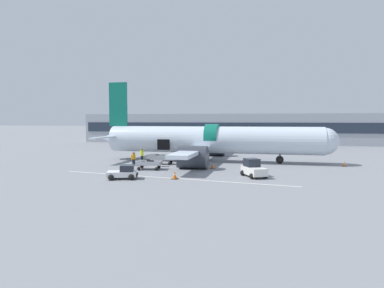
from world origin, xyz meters
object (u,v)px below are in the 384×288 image
(ground_crew_loader_a, at_px, (142,155))
(ground_crew_supervisor, at_px, (182,157))
(baggage_tug_lead, at_px, (253,169))
(suitcase_on_tarmac_upright, at_px, (142,164))
(ground_crew_driver, at_px, (178,160))
(baggage_cart_queued, at_px, (150,165))
(suitcase_on_tarmac_spare, at_px, (140,163))
(airplane, at_px, (209,141))
(ground_crew_helper, at_px, (134,158))
(baggage_tug_mid, at_px, (123,173))
(baggage_cart_loading, at_px, (162,159))
(ground_crew_loader_b, at_px, (133,159))

(ground_crew_loader_a, xyz_separation_m, ground_crew_supervisor, (5.68, -0.84, -0.09))
(baggage_tug_lead, distance_m, suitcase_on_tarmac_upright, 14.25)
(baggage_tug_lead, relative_size, ground_crew_supervisor, 2.08)
(ground_crew_loader_a, distance_m, ground_crew_driver, 6.78)
(ground_crew_driver, bearing_deg, ground_crew_loader_a, 149.34)
(baggage_tug_lead, xyz_separation_m, suitcase_on_tarmac_upright, (-13.45, 4.70, -0.44))
(baggage_cart_queued, relative_size, suitcase_on_tarmac_spare, 6.34)
(baggage_tug_lead, height_order, ground_crew_supervisor, baggage_tug_lead)
(airplane, xyz_separation_m, ground_crew_helper, (-8.59, -4.94, -1.95))
(airplane, bearing_deg, baggage_tug_mid, -109.46)
(baggage_cart_loading, xyz_separation_m, ground_crew_loader_b, (-2.82, -2.26, 0.22))
(airplane, bearing_deg, baggage_cart_loading, -141.01)
(baggage_cart_queued, xyz_separation_m, ground_crew_loader_b, (-2.94, 2.33, 0.33))
(ground_crew_supervisor, distance_m, ground_crew_helper, 6.04)
(baggage_cart_loading, relative_size, ground_crew_helper, 2.75)
(ground_crew_driver, bearing_deg, suitcase_on_tarmac_spare, 172.16)
(baggage_tug_lead, relative_size, suitcase_on_tarmac_spare, 5.72)
(baggage_cart_loading, distance_m, suitcase_on_tarmac_upright, 2.84)
(ground_crew_loader_a, height_order, ground_crew_helper, ground_crew_loader_a)
(baggage_tug_lead, bearing_deg, baggage_tug_mid, -161.20)
(airplane, bearing_deg, ground_crew_supervisor, -126.16)
(ground_crew_loader_b, relative_size, ground_crew_helper, 1.06)
(airplane, bearing_deg, baggage_cart_queued, -120.01)
(baggage_cart_queued, bearing_deg, airplane, 59.99)
(baggage_tug_lead, height_order, ground_crew_helper, baggage_tug_lead)
(baggage_tug_lead, relative_size, baggage_cart_loading, 0.80)
(baggage_cart_queued, bearing_deg, suitcase_on_tarmac_spare, 127.80)
(baggage_cart_loading, distance_m, ground_crew_supervisor, 2.59)
(suitcase_on_tarmac_spare, bearing_deg, baggage_cart_queued, -52.20)
(ground_crew_loader_a, distance_m, ground_crew_loader_b, 3.65)
(ground_crew_driver, xyz_separation_m, ground_crew_helper, (-6.05, 1.36, -0.07))
(ground_crew_loader_a, relative_size, suitcase_on_tarmac_spare, 3.03)
(baggage_cart_queued, bearing_deg, baggage_tug_lead, -11.29)
(baggage_cart_loading, relative_size, suitcase_on_tarmac_upright, 5.85)
(ground_crew_loader_a, height_order, suitcase_on_tarmac_spare, ground_crew_loader_a)
(ground_crew_loader_a, xyz_separation_m, suitcase_on_tarmac_upright, (1.39, -3.57, -0.65))
(airplane, distance_m, ground_crew_supervisor, 4.94)
(suitcase_on_tarmac_upright, bearing_deg, ground_crew_helper, 137.64)
(ground_crew_supervisor, bearing_deg, baggage_cart_loading, -167.97)
(baggage_cart_queued, bearing_deg, baggage_cart_loading, 91.56)
(suitcase_on_tarmac_spare, bearing_deg, ground_crew_driver, -7.84)
(airplane, relative_size, baggage_cart_loading, 7.44)
(suitcase_on_tarmac_spare, bearing_deg, baggage_cart_loading, 30.47)
(baggage_tug_mid, bearing_deg, baggage_cart_queued, 87.64)
(ground_crew_driver, bearing_deg, airplane, 67.99)
(ground_crew_loader_b, relative_size, suitcase_on_tarmac_spare, 2.74)
(ground_crew_driver, bearing_deg, ground_crew_helper, 167.36)
(suitcase_on_tarmac_upright, bearing_deg, baggage_tug_mid, -79.39)
(airplane, xyz_separation_m, baggage_cart_loading, (-5.21, -4.22, -2.13))
(baggage_tug_mid, height_order, ground_crew_loader_b, ground_crew_loader_b)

